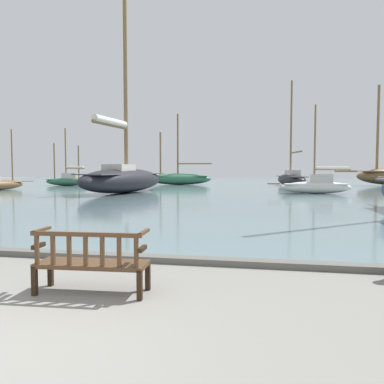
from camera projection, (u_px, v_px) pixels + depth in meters
harbor_water at (242, 184)px, 46.73m from camera, size 100.00×80.00×0.08m
quay_edge_kerb at (132, 258)px, 7.33m from camera, size 40.00×0.30×0.12m
park_bench at (91, 261)px, 5.36m from camera, size 1.63×0.61×0.92m
sailboat_mid_starboard at (124, 177)px, 28.20m from camera, size 4.54×11.58×14.79m
sailboat_mid_port at (179, 178)px, 43.50m from camera, size 8.93×3.17×8.18m
sailboat_outer_port at (317, 186)px, 27.00m from camera, size 6.01×1.76×6.37m
sailboat_distant_harbor at (291, 178)px, 39.69m from camera, size 3.49×8.64×11.14m
sailboat_far_port at (68, 180)px, 40.65m from camera, size 5.68×2.34×6.23m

